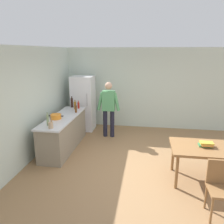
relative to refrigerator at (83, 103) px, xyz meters
The scene contains 16 objects.
ground_plane 3.19m from the refrigerator, 51.63° to the right, with size 14.00×14.00×0.00m, color #936D47.
wall_back 2.04m from the refrigerator, 17.53° to the left, with size 6.40×0.12×2.70m, color silver.
wall_left 2.35m from the refrigerator, 107.65° to the right, with size 0.12×5.60×2.70m, color silver.
kitchen_counter 1.66m from the refrigerator, 93.58° to the right, with size 0.64×2.20×0.90m.
refrigerator is the anchor object (origin of this frame).
person 1.10m from the refrigerator, 30.23° to the right, with size 0.70×0.22×1.70m.
dining_table 4.27m from the refrigerator, 39.29° to the right, with size 1.40×0.90×0.75m.
chair 4.95m from the refrigerator, 48.03° to the right, with size 0.42×0.42×0.91m.
cooking_pot 1.83m from the refrigerator, 96.51° to the right, with size 0.40×0.28×0.12m.
utensil_jar 2.52m from the refrigerator, 90.80° to the right, with size 0.11×0.11×0.32m.
bottle_sauce_red 0.69m from the refrigerator, 86.13° to the right, with size 0.06×0.06×0.24m.
bottle_vinegar_tall 2.36m from the refrigerator, 94.31° to the right, with size 0.06×0.06×0.32m.
bottle_wine_dark 0.62m from the refrigerator, 108.65° to the right, with size 0.08×0.08×0.34m.
bottle_oil_amber 0.79m from the refrigerator, 91.90° to the right, with size 0.06×0.06×0.28m.
bottle_beer_brown 1.15m from the refrigerator, 84.47° to the right, with size 0.06×0.06×0.26m.
book_stack 4.23m from the refrigerator, 39.23° to the right, with size 0.27×0.21×0.09m.
Camera 1 is at (0.17, -4.61, 2.58)m, focal length 35.85 mm.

